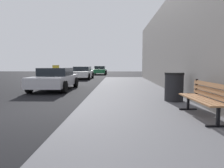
# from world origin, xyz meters

# --- Properties ---
(ground_plane) EXTENTS (80.00, 80.00, 0.00)m
(ground_plane) POSITION_xyz_m (0.00, 0.00, 0.00)
(ground_plane) COLOR black
(sidewalk) EXTENTS (4.00, 32.00, 0.15)m
(sidewalk) POSITION_xyz_m (4.00, 0.00, 0.07)
(sidewalk) COLOR #5B5B60
(sidewalk) RESTS_ON ground_plane
(bench) EXTENTS (0.56, 1.90, 0.89)m
(bench) POSITION_xyz_m (5.39, -0.64, 0.67)
(bench) COLOR #9E6B42
(bench) RESTS_ON sidewalk
(trash_bin) EXTENTS (0.69, 0.69, 1.02)m
(trash_bin) POSITION_xyz_m (5.26, 1.66, 0.67)
(trash_bin) COLOR black
(trash_bin) RESTS_ON sidewalk
(car_silver) EXTENTS (2.05, 4.38, 1.43)m
(car_silver) POSITION_xyz_m (-0.38, 6.04, 0.65)
(car_silver) COLOR #B7B7BF
(car_silver) RESTS_ON ground_plane
(car_white) EXTENTS (2.01, 4.54, 1.27)m
(car_white) POSITION_xyz_m (-0.42, 15.44, 0.65)
(car_white) COLOR white
(car_white) RESTS_ON ground_plane
(car_green) EXTENTS (1.95, 4.03, 1.27)m
(car_green) POSITION_xyz_m (0.59, 25.07, 0.64)
(car_green) COLOR #196638
(car_green) RESTS_ON ground_plane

